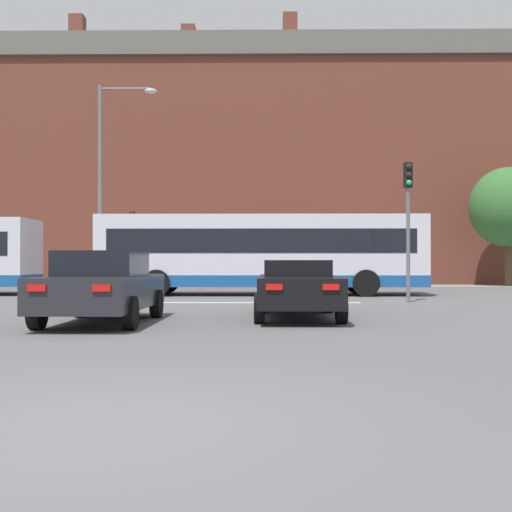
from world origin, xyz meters
The scene contains 15 objects.
ground_plane centered at (0.00, 0.00, 0.00)m, with size 400.00×400.00×0.00m, color #545456.
stop_line_strip centered at (0.00, 15.20, 0.00)m, with size 8.43×0.30×0.01m, color silver.
far_pavement centered at (0.00, 29.60, 0.01)m, with size 69.36×2.50×0.01m, color gray.
brick_civic_building centered at (-3.71, 37.85, 7.46)m, with size 45.55×11.30×16.89m.
car_saloon_left centered at (-2.17, 8.35, 0.76)m, with size 2.00×4.52×1.49m.
car_roadster_right centered at (1.95, 9.77, 0.68)m, with size 1.95×4.81×1.31m.
bus_crossing_lead centered at (1.08, 20.01, 1.65)m, with size 12.50×2.76×3.07m.
traffic_light_far_left centered at (-5.75, 28.66, 2.67)m, with size 0.26×0.31×3.95m.
traffic_light_far_right centered at (5.26, 28.97, 2.61)m, with size 0.26×0.31×3.86m.
traffic_light_near_right centered at (5.76, 15.45, 2.97)m, with size 0.26×0.31×4.44m.
street_lamp_junction centered at (-5.12, 21.04, 5.12)m, with size 2.39×0.36×8.49m.
pedestrian_waiting centered at (3.08, 30.06, 0.99)m, with size 0.43×0.28×1.69m.
pedestrian_walking_east centered at (1.98, 30.05, 0.94)m, with size 0.43×0.28×1.62m.
pedestrian_walking_west centered at (2.52, 30.01, 1.06)m, with size 0.46×0.40×1.78m.
tree_by_building centered at (14.21, 29.39, 4.22)m, with size 4.05×4.05×6.36m.
Camera 1 is at (1.17, -4.91, 1.26)m, focal length 45.00 mm.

